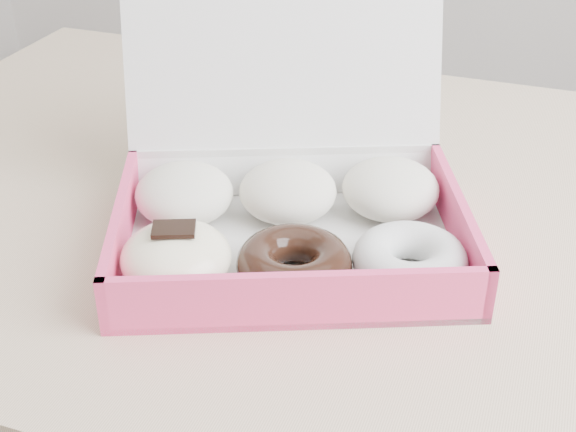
% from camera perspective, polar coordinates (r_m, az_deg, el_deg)
% --- Properties ---
extents(table, '(1.20, 0.80, 0.75)m').
position_cam_1_polar(table, '(0.91, 2.89, -2.93)').
color(table, tan).
rests_on(table, ground).
extents(donut_box, '(0.42, 0.41, 0.24)m').
position_cam_1_polar(donut_box, '(0.78, -0.13, 0.66)').
color(donut_box, silver).
rests_on(donut_box, table).
extents(newspapers, '(0.32, 0.29, 0.04)m').
position_cam_1_polar(newspapers, '(0.97, 0.13, 6.13)').
color(newspapers, white).
rests_on(newspapers, table).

